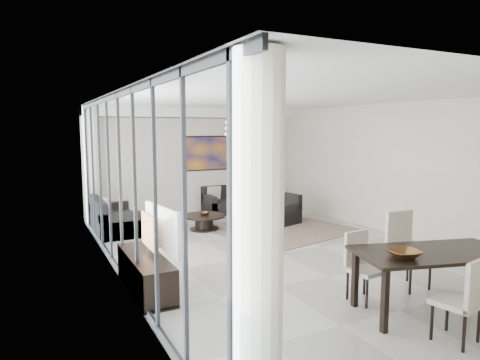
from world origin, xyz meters
TOP-DOWN VIEW (x-y plane):
  - room_shell at (0.46, 0.00)m, footprint 6.00×9.00m
  - window_wall at (-2.86, 0.00)m, footprint 0.37×8.95m
  - soffit at (0.00, 4.30)m, footprint 5.98×0.40m
  - painting at (0.50, 4.47)m, footprint 1.68×0.04m
  - chandelier at (0.30, 2.50)m, footprint 0.66×0.66m
  - rug at (1.04, 1.41)m, footprint 3.34×2.84m
  - coffee_table at (-0.59, 2.42)m, footprint 0.98×0.98m
  - bowl_coffee at (-0.57, 2.44)m, footprint 0.24×0.24m
  - sofa_main at (1.11, 4.07)m, footprint 2.00×0.82m
  - loveseat at (-2.55, 3.05)m, footprint 0.90×1.60m
  - armchair at (1.34, 2.23)m, footprint 1.01×1.04m
  - side_table at (-2.65, 4.15)m, footprint 0.39×0.39m
  - tv_console at (-2.76, -0.72)m, footprint 0.47×1.68m
  - television at (-2.60, -0.68)m, footprint 0.29×1.20m
  - dining_table at (0.31, -3.10)m, footprint 2.13×1.46m
  - dining_chair_sw at (-0.05, -3.82)m, footprint 0.53×0.53m
  - dining_chair_nw at (-0.18, -2.35)m, footprint 0.48×0.48m
  - dining_chair_ne at (0.76, -2.24)m, footprint 0.52×0.52m
  - bowl_dining at (-0.23, -3.12)m, footprint 0.44×0.44m

SIDE VIEW (x-z plane):
  - rug at x=1.04m, z-range 0.00..0.01m
  - coffee_table at x=-0.59m, z-range 0.02..0.36m
  - sofa_main at x=1.11m, z-range -0.12..0.61m
  - armchair at x=1.34m, z-range -0.11..0.61m
  - tv_console at x=-2.76m, z-range 0.00..0.52m
  - loveseat at x=-2.55m, z-range -0.13..0.67m
  - side_table at x=-2.65m, z-range 0.09..0.62m
  - bowl_coffee at x=-0.57m, z-range 0.34..0.41m
  - dining_chair_nw at x=-0.18m, z-range 0.07..1.01m
  - dining_chair_sw at x=-0.05m, z-range 0.07..1.05m
  - dining_chair_ne at x=0.76m, z-range 0.09..1.21m
  - dining_table at x=0.31m, z-range 0.32..1.13m
  - bowl_dining at x=-0.23m, z-range 0.81..0.90m
  - television at x=-2.60m, z-range 0.52..1.21m
  - room_shell at x=0.46m, z-range 0.00..2.90m
  - window_wall at x=-2.86m, z-range 0.02..2.92m
  - painting at x=0.50m, z-range 1.16..2.14m
  - chandelier at x=0.30m, z-range 2.00..2.71m
  - soffit at x=0.00m, z-range 2.64..2.90m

